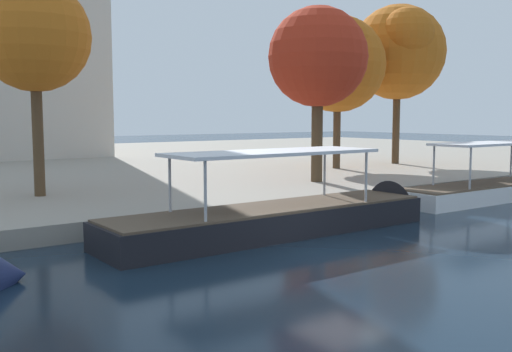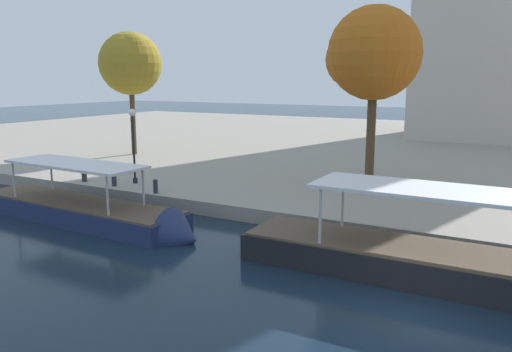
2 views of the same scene
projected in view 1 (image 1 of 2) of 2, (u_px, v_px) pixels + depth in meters
The scene contains 8 objects.
ground_plane at pixel (339, 255), 18.32m from camera, with size 220.00×220.00×0.00m, color #142333.
dock_promenade at pixel (31, 168), 45.69m from camera, with size 120.00×55.00×0.71m, color gray.
tour_boat_1 at pixel (294, 221), 22.11m from camera, with size 14.52×2.96×4.16m.
tour_boat_2 at pixel (502, 192), 31.18m from camera, with size 13.87×2.88×4.04m.
tree_0 at pixel (320, 55), 31.93m from camera, with size 5.52×5.52×9.69m.
tree_1 at pixel (27, 34), 26.08m from camera, with size 5.38×5.05×9.80m.
tree_3 at pixel (335, 63), 40.24m from camera, with size 6.63×6.64×10.57m.
tree_4 at pixel (401, 52), 44.16m from camera, with size 7.18×7.29×12.10m.
Camera 1 is at (-12.78, -12.90, 4.37)m, focal length 40.84 mm.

